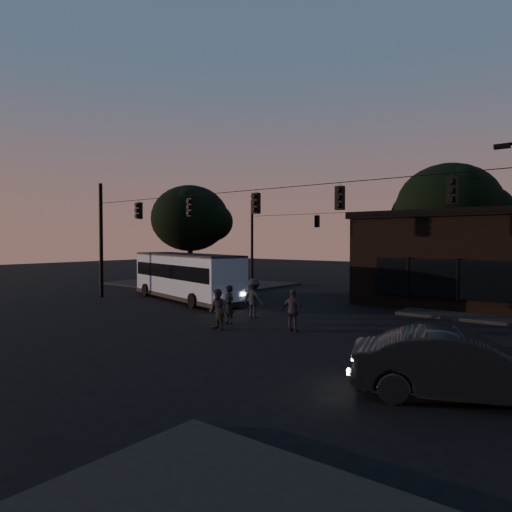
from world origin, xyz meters
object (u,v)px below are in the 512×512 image
Objects in this scene: building at (509,259)px; bus at (186,274)px; pedestrian_b at (218,309)px; pedestrian_a at (229,305)px; pedestrian_c at (293,310)px; pedestrian_d at (254,298)px; car at (460,366)px.

bus is at bearing -149.16° from building.
pedestrian_a is at bearing 128.28° from pedestrian_b.
bus is at bearing 160.36° from pedestrian_b.
bus is 11.41m from pedestrian_c.
pedestrian_a is 1.96m from pedestrian_d.
bus is at bearing 43.82° from car.
car is at bearing 143.82° from pedestrian_c.
pedestrian_c is 0.93× the size of pedestrian_d.
pedestrian_c reaches higher than pedestrian_a.
pedestrian_c is (-5.66, -13.75, -1.83)m from building.
bus is 2.14× the size of car.
pedestrian_a is at bearing 48.09° from car.
pedestrian_d is at bearing 117.20° from pedestrian_b.
pedestrian_b is (-8.37, -15.38, -1.85)m from building.
building is at bearing 71.27° from pedestrian_a.
pedestrian_a is 1.43m from pedestrian_b.
pedestrian_c is at bearing -4.64° from bus.
bus is at bearing 163.39° from pedestrian_a.
building is 14.98m from pedestrian_c.
pedestrian_d reaches higher than pedestrian_c.
pedestrian_d is at bearing 107.09° from pedestrian_a.
car is 2.86× the size of pedestrian_a.
pedestrian_b is at bearing 53.79° from car.
pedestrian_d reaches higher than car.
bus is 6.16× the size of pedestrian_b.
pedestrian_c is at bearing 46.72° from pedestrian_b.
car is at bearing -6.61° from pedestrian_a.
pedestrian_b is (0.55, -1.32, -0.01)m from pedestrian_a.
bus reaches higher than pedestrian_c.
bus reaches higher than car.
pedestrian_d is at bearing -32.53° from pedestrian_c.
car is at bearing -84.15° from building.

